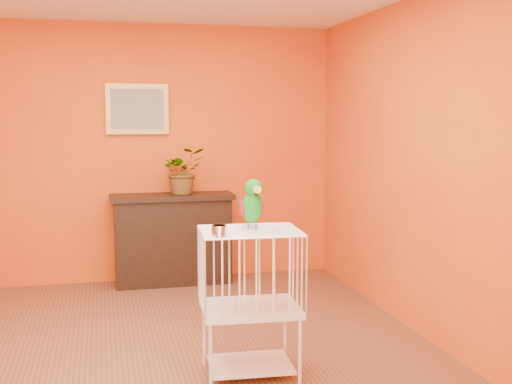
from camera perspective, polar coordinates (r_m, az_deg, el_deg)
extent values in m
plane|color=brown|center=(4.65, -8.49, -14.48)|extent=(4.50, 4.50, 0.00)
plane|color=orange|center=(6.59, -10.44, 3.35)|extent=(4.00, 0.00, 4.00)
plane|color=orange|center=(2.14, -3.66, -3.46)|extent=(4.00, 0.00, 4.00)
plane|color=orange|center=(4.94, 15.02, 2.13)|extent=(0.00, 4.50, 4.50)
cube|color=black|center=(6.52, -7.40, -4.36)|extent=(1.14, 0.38, 0.86)
cube|color=black|center=(6.45, -7.46, -0.42)|extent=(1.22, 0.44, 0.05)
cube|color=black|center=(6.35, -7.23, -4.65)|extent=(0.80, 0.02, 0.43)
cube|color=brown|center=(6.47, -9.44, -5.34)|extent=(0.05, 0.17, 0.27)
cube|color=#335028|center=(6.48, -8.77, -5.32)|extent=(0.05, 0.17, 0.27)
cube|color=brown|center=(6.49, -8.01, -5.29)|extent=(0.05, 0.17, 0.27)
cube|color=#335028|center=(6.50, -7.17, -5.26)|extent=(0.05, 0.17, 0.27)
cube|color=brown|center=(6.51, -6.34, -5.23)|extent=(0.05, 0.17, 0.27)
imported|color=#26722D|center=(6.39, -6.45, 1.37)|extent=(0.51, 0.54, 0.36)
cube|color=#BB8943|center=(6.55, -10.51, 7.26)|extent=(0.62, 0.03, 0.50)
cube|color=gray|center=(6.54, -10.50, 7.27)|extent=(0.52, 0.01, 0.40)
cube|color=white|center=(4.31, -0.52, -15.05)|extent=(0.55, 0.44, 0.02)
cube|color=white|center=(4.19, -0.52, -10.31)|extent=(0.65, 0.52, 0.04)
cube|color=white|center=(4.07, -0.53, -3.48)|extent=(0.65, 0.52, 0.01)
cylinder|color=white|center=(4.03, -4.06, -14.55)|extent=(0.02, 0.02, 0.43)
cylinder|color=white|center=(4.12, 3.94, -14.08)|extent=(0.02, 0.02, 0.43)
cylinder|color=white|center=(4.43, -4.63, -12.55)|extent=(0.02, 0.02, 0.43)
cylinder|color=white|center=(4.51, 2.61, -12.18)|extent=(0.02, 0.02, 0.43)
cylinder|color=silver|center=(3.85, -3.28, -3.45)|extent=(0.09, 0.09, 0.07)
cylinder|color=#59544C|center=(4.11, -0.68, -3.02)|extent=(0.01, 0.01, 0.05)
cylinder|color=#59544C|center=(4.12, 0.01, -2.99)|extent=(0.01, 0.01, 0.05)
ellipsoid|color=#0D9121|center=(4.10, -0.33, -1.33)|extent=(0.13, 0.19, 0.23)
ellipsoid|color=#0D9121|center=(4.05, -0.20, 0.34)|extent=(0.12, 0.12, 0.11)
cone|color=orange|center=(4.00, 0.02, 0.08)|extent=(0.06, 0.08, 0.07)
cone|color=black|center=(4.01, -0.03, -0.19)|extent=(0.03, 0.03, 0.03)
sphere|color=black|center=(4.02, -0.66, 0.47)|extent=(0.02, 0.02, 0.02)
sphere|color=black|center=(4.04, 0.42, 0.51)|extent=(0.02, 0.02, 0.02)
ellipsoid|color=#A50C0C|center=(4.09, -1.24, -1.49)|extent=(0.03, 0.07, 0.08)
ellipsoid|color=navy|center=(4.13, 0.49, -1.42)|extent=(0.03, 0.07, 0.08)
cone|color=#0D9121|center=(4.18, -0.62, -2.24)|extent=(0.08, 0.17, 0.13)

